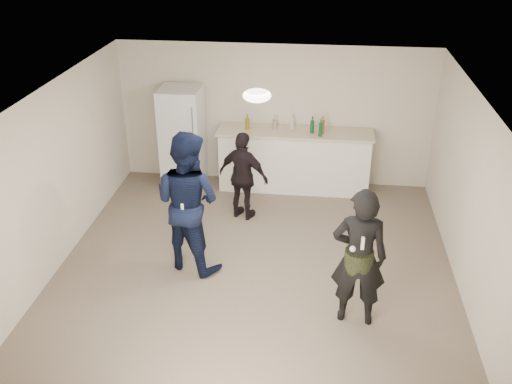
# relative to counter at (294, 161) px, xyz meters

# --- Properties ---
(floor) EXTENTS (6.00, 6.00, 0.00)m
(floor) POSITION_rel_counter_xyz_m (-0.38, -2.67, -0.53)
(floor) COLOR #6B5B4C
(floor) RESTS_ON ground
(ceiling) EXTENTS (6.00, 6.00, 0.00)m
(ceiling) POSITION_rel_counter_xyz_m (-0.38, -2.67, 1.98)
(ceiling) COLOR silver
(ceiling) RESTS_ON wall_back
(wall_back) EXTENTS (6.00, 0.00, 6.00)m
(wall_back) POSITION_rel_counter_xyz_m (-0.38, 0.33, 0.72)
(wall_back) COLOR beige
(wall_back) RESTS_ON floor
(wall_front) EXTENTS (6.00, 0.00, 6.00)m
(wall_front) POSITION_rel_counter_xyz_m (-0.38, -5.67, 0.72)
(wall_front) COLOR beige
(wall_front) RESTS_ON floor
(wall_left) EXTENTS (0.00, 6.00, 6.00)m
(wall_left) POSITION_rel_counter_xyz_m (-3.13, -2.67, 0.72)
(wall_left) COLOR beige
(wall_left) RESTS_ON floor
(wall_right) EXTENTS (0.00, 6.00, 6.00)m
(wall_right) POSITION_rel_counter_xyz_m (2.37, -2.67, 0.72)
(wall_right) COLOR beige
(wall_right) RESTS_ON floor
(counter) EXTENTS (2.60, 0.56, 1.05)m
(counter) POSITION_rel_counter_xyz_m (0.00, 0.00, 0.00)
(counter) COLOR white
(counter) RESTS_ON floor
(counter_top) EXTENTS (2.68, 0.64, 0.04)m
(counter_top) POSITION_rel_counter_xyz_m (0.00, 0.00, 0.55)
(counter_top) COLOR beige
(counter_top) RESTS_ON counter
(fridge) EXTENTS (0.70, 0.70, 1.80)m
(fridge) POSITION_rel_counter_xyz_m (-1.97, -0.07, 0.38)
(fridge) COLOR white
(fridge) RESTS_ON floor
(fridge_handle) EXTENTS (0.02, 0.02, 0.60)m
(fridge_handle) POSITION_rel_counter_xyz_m (-1.69, -0.44, 0.78)
(fridge_handle) COLOR #B7B7BB
(fridge_handle) RESTS_ON fridge
(ceiling_dome) EXTENTS (0.36, 0.36, 0.16)m
(ceiling_dome) POSITION_rel_counter_xyz_m (-0.38, -2.37, 1.93)
(ceiling_dome) COLOR white
(ceiling_dome) RESTS_ON ceiling
(shaker) EXTENTS (0.08, 0.08, 0.17)m
(shaker) POSITION_rel_counter_xyz_m (-0.36, 0.12, 0.65)
(shaker) COLOR silver
(shaker) RESTS_ON counter_top
(man) EXTENTS (1.19, 1.08, 2.00)m
(man) POSITION_rel_counter_xyz_m (-1.30, -2.57, 0.48)
(man) COLOR #0F1B3F
(man) RESTS_ON floor
(woman) EXTENTS (0.68, 0.47, 1.79)m
(woman) POSITION_rel_counter_xyz_m (0.95, -3.51, 0.37)
(woman) COLOR black
(woman) RESTS_ON floor
(camo_shorts) EXTENTS (0.34, 0.34, 0.28)m
(camo_shorts) POSITION_rel_counter_xyz_m (0.95, -3.51, 0.32)
(camo_shorts) COLOR #2A3217
(camo_shorts) RESTS_ON woman
(spectator) EXTENTS (0.93, 0.64, 1.46)m
(spectator) POSITION_rel_counter_xyz_m (-0.74, -1.14, 0.21)
(spectator) COLOR black
(spectator) RESTS_ON floor
(remote_man) EXTENTS (0.04, 0.04, 0.15)m
(remote_man) POSITION_rel_counter_xyz_m (-1.30, -2.85, 0.53)
(remote_man) COLOR white
(remote_man) RESTS_ON man
(nunchuk_man) EXTENTS (0.07, 0.07, 0.07)m
(nunchuk_man) POSITION_rel_counter_xyz_m (-1.18, -2.82, 0.45)
(nunchuk_man) COLOR white
(nunchuk_man) RESTS_ON man
(remote_woman) EXTENTS (0.04, 0.04, 0.15)m
(remote_woman) POSITION_rel_counter_xyz_m (0.95, -3.76, 0.72)
(remote_woman) COLOR white
(remote_woman) RESTS_ON woman
(nunchuk_woman) EXTENTS (0.07, 0.07, 0.07)m
(nunchuk_woman) POSITION_rel_counter_xyz_m (0.85, -3.73, 0.62)
(nunchuk_woman) COLOR white
(nunchuk_woman) RESTS_ON woman
(bottle_cluster) EXTENTS (1.36, 0.40, 0.23)m
(bottle_cluster) POSITION_rel_counter_xyz_m (0.05, -0.02, 0.67)
(bottle_cluster) COLOR #134320
(bottle_cluster) RESTS_ON counter_top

